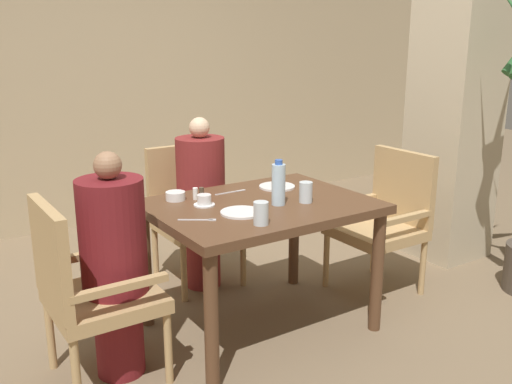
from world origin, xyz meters
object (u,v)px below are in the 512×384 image
at_px(bowl_small, 175,196).
at_px(glass_tall_near, 261,213).
at_px(diner_in_far_chair, 201,202).
at_px(water_bottle, 278,184).
at_px(chair_right_side, 385,217).
at_px(glass_tall_mid, 306,192).
at_px(diner_in_left_chair, 114,264).
at_px(chair_far_side, 192,210).
at_px(plate_main_left, 241,212).
at_px(chair_left_side, 86,287).
at_px(plate_main_right, 277,187).
at_px(teacup_with_saucer, 204,201).

distance_m(bowl_small, glass_tall_near, 0.65).
relative_size(diner_in_far_chair, water_bottle, 4.61).
xyz_separation_m(chair_right_side, glass_tall_mid, (-0.78, -0.13, 0.32)).
bearing_deg(diner_in_left_chair, chair_far_side, 44.90).
height_order(plate_main_left, bowl_small, bowl_small).
bearing_deg(chair_far_side, chair_right_side, -40.46).
bearing_deg(diner_in_far_chair, bowl_small, -132.92).
xyz_separation_m(chair_left_side, diner_in_far_chair, (1.00, 0.71, 0.09)).
height_order(diner_in_far_chair, glass_tall_near, diner_in_far_chair).
relative_size(plate_main_right, bowl_small, 1.99).
bearing_deg(diner_in_left_chair, plate_main_left, -10.08).
xyz_separation_m(chair_left_side, glass_tall_near, (0.78, -0.32, 0.32)).
bearing_deg(teacup_with_saucer, diner_in_left_chair, -168.14).
bearing_deg(chair_left_side, plate_main_left, -8.29).
distance_m(diner_in_far_chair, teacup_with_saucer, 0.68).
bearing_deg(diner_in_left_chair, diner_in_far_chair, 39.63).
bearing_deg(chair_far_side, bowl_small, -124.40).
bearing_deg(diner_in_far_chair, chair_far_side, 90.00).
distance_m(diner_in_left_chair, plate_main_right, 1.15).
relative_size(diner_in_left_chair, diner_in_far_chair, 0.99).
relative_size(chair_left_side, bowl_small, 8.46).
relative_size(chair_far_side, bowl_small, 8.46).
xyz_separation_m(diner_in_far_chair, glass_tall_near, (-0.21, -1.03, 0.23)).
distance_m(chair_far_side, chair_right_side, 1.31).
distance_m(plate_main_left, bowl_small, 0.46).
bearing_deg(chair_far_side, diner_in_left_chair, -135.10).
xyz_separation_m(plate_main_right, water_bottle, (-0.21, -0.30, 0.11)).
bearing_deg(diner_in_far_chair, diner_in_left_chair, -140.37).
distance_m(diner_in_left_chair, bowl_small, 0.60).
height_order(plate_main_left, plate_main_right, same).
xyz_separation_m(teacup_with_saucer, glass_tall_near, (0.08, -0.44, 0.03)).
bearing_deg(plate_main_left, chair_left_side, 171.71).
distance_m(plate_main_left, water_bottle, 0.28).
bearing_deg(diner_in_far_chair, chair_right_side, -35.33).
height_order(chair_right_side, glass_tall_near, chair_right_side).
bearing_deg(diner_in_far_chair, plate_main_left, -103.56).
xyz_separation_m(chair_right_side, plate_main_left, (-1.20, -0.12, 0.26)).
xyz_separation_m(chair_left_side, chair_right_side, (1.99, 0.00, 0.00)).
distance_m(plate_main_right, bowl_small, 0.65).
bearing_deg(chair_right_side, glass_tall_near, -165.05).
bearing_deg(water_bottle, chair_right_side, 5.38).
relative_size(bowl_small, glass_tall_near, 0.95).
bearing_deg(glass_tall_near, chair_far_side, 79.67).
bearing_deg(bowl_small, diner_in_left_chair, -147.55).
height_order(diner_in_left_chair, water_bottle, diner_in_left_chair).
distance_m(water_bottle, glass_tall_near, 0.36).
distance_m(plate_main_left, plate_main_right, 0.57).
relative_size(plate_main_right, teacup_with_saucer, 1.87).
height_order(plate_main_right, glass_tall_near, glass_tall_near).
relative_size(chair_far_side, teacup_with_saucer, 7.95).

